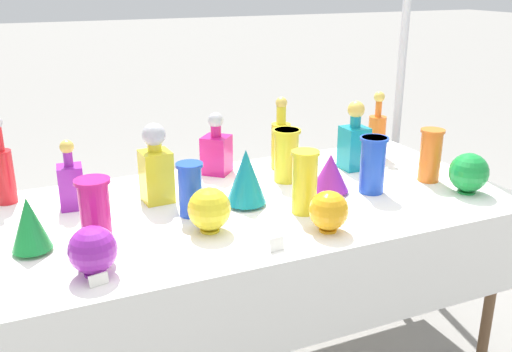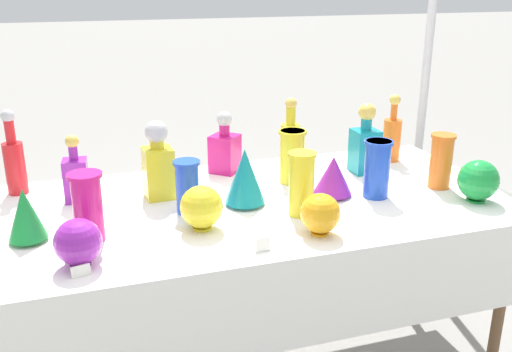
{
  "view_description": "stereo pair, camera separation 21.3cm",
  "coord_description": "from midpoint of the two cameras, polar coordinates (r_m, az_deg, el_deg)",
  "views": [
    {
      "loc": [
        -0.81,
        -1.84,
        1.57
      ],
      "look_at": [
        0.0,
        0.0,
        0.86
      ],
      "focal_mm": 40.0,
      "sensor_mm": 36.0,
      "label": 1
    },
    {
      "loc": [
        -0.61,
        -1.91,
        1.57
      ],
      "look_at": [
        0.0,
        0.0,
        0.86
      ],
      "focal_mm": 40.0,
      "sensor_mm": 36.0,
      "label": 2
    }
  ],
  "objects": [
    {
      "name": "display_table",
      "position": [
        2.16,
        3.13,
        -4.33
      ],
      "size": [
        1.95,
        0.96,
        0.76
      ],
      "color": "white",
      "rests_on": "ground"
    },
    {
      "name": "tall_bottle_0",
      "position": [
        2.35,
        -20.68,
        1.39
      ],
      "size": [
        0.08,
        0.08,
        0.34
      ],
      "color": "red",
      "rests_on": "display_table"
    },
    {
      "name": "tall_bottle_1",
      "position": [
        2.7,
        15.67,
        3.89
      ],
      "size": [
        0.08,
        0.08,
        0.31
      ],
      "color": "orange",
      "rests_on": "display_table"
    },
    {
      "name": "tall_bottle_2",
      "position": [
        2.49,
        5.9,
        3.41
      ],
      "size": [
        0.08,
        0.08,
        0.32
      ],
      "color": "yellow",
      "rests_on": "display_table"
    },
    {
      "name": "square_decanter_0",
      "position": [
        2.21,
        -14.99,
        -0.02
      ],
      "size": [
        0.1,
        0.1,
        0.26
      ],
      "color": "purple",
      "rests_on": "display_table"
    },
    {
      "name": "square_decanter_1",
      "position": [
        2.45,
        -0.66,
        2.72
      ],
      "size": [
        0.15,
        0.15,
        0.27
      ],
      "color": "#C61972",
      "rests_on": "display_table"
    },
    {
      "name": "square_decanter_2",
      "position": [
        2.17,
        -7.02,
        1.21
      ],
      "size": [
        0.11,
        0.11,
        0.3
      ],
      "color": "yellow",
      "rests_on": "display_table"
    },
    {
      "name": "square_decanter_3",
      "position": [
        2.51,
        13.26,
        3.09
      ],
      "size": [
        0.11,
        0.11,
        0.3
      ],
      "color": "teal",
      "rests_on": "display_table"
    },
    {
      "name": "slender_vase_0",
      "position": [
        2.03,
        -3.91,
        -0.96
      ],
      "size": [
        0.1,
        0.1,
        0.19
      ],
      "color": "blue",
      "rests_on": "display_table"
    },
    {
      "name": "slender_vase_1",
      "position": [
        2.02,
        7.61,
        -0.67
      ],
      "size": [
        0.1,
        0.1,
        0.23
      ],
      "color": "yellow",
      "rests_on": "display_table"
    },
    {
      "name": "slender_vase_2",
      "position": [
        2.33,
        6.25,
        2.07
      ],
      "size": [
        0.12,
        0.12,
        0.22
      ],
      "color": "yellow",
      "rests_on": "display_table"
    },
    {
      "name": "slender_vase_3",
      "position": [
        2.41,
        20.47,
        1.51
      ],
      "size": [
        0.1,
        0.1,
        0.22
      ],
      "color": "orange",
      "rests_on": "display_table"
    },
    {
      "name": "slender_vase_4",
      "position": [
        2.24,
        14.71,
        0.8
      ],
      "size": [
        0.11,
        0.11,
        0.22
      ],
      "color": "blue",
      "rests_on": "display_table"
    },
    {
      "name": "slender_vase_5",
      "position": [
        1.86,
        -13.39,
        -2.91
      ],
      "size": [
        0.11,
        0.11,
        0.23
      ],
      "color": "#C61972",
      "rests_on": "display_table"
    },
    {
      "name": "fluted_vase_0",
      "position": [
        1.91,
        -19.16,
        -3.71
      ],
      "size": [
        0.12,
        0.12,
        0.18
      ],
      "color": "#198C38",
      "rests_on": "display_table"
    },
    {
      "name": "fluted_vase_1",
      "position": [
        2.09,
        1.79,
        -0.09
      ],
      "size": [
        0.15,
        0.15,
        0.22
      ],
      "color": "teal",
      "rests_on": "display_table"
    },
    {
      "name": "fluted_vase_2",
      "position": [
        2.22,
        10.47,
        0.02
      ],
      "size": [
        0.15,
        0.15,
        0.16
      ],
      "color": "purple",
      "rests_on": "display_table"
    },
    {
      "name": "round_bowl_0",
      "position": [
        1.9,
        -2.3,
        -3.18
      ],
      "size": [
        0.15,
        0.15,
        0.15
      ],
      "color": "yellow",
      "rests_on": "display_table"
    },
    {
      "name": "round_bowl_1",
      "position": [
        2.33,
        23.83,
        -0.44
      ],
      "size": [
        0.15,
        0.15,
        0.16
      ],
      "color": "#198C38",
      "rests_on": "display_table"
    },
    {
      "name": "round_bowl_2",
      "position": [
        1.71,
        -14.01,
        -6.5
      ],
      "size": [
        0.14,
        0.14,
        0.15
      ],
      "color": "purple",
      "rests_on": "display_table"
    },
    {
      "name": "round_bowl_3",
      "position": [
        1.89,
        9.69,
        -3.79
      ],
      "size": [
        0.13,
        0.13,
        0.14
      ],
      "color": "orange",
      "rests_on": "display_table"
    },
    {
      "name": "price_tag_left",
      "position": [
        1.68,
        -13.66,
        -9.29
      ],
      "size": [
        0.06,
        0.02,
        0.03
      ],
      "primitive_type": "cube",
      "rotation": [
        -0.21,
        0.0,
        0.22
      ],
      "color": "white",
      "rests_on": "display_table"
    },
    {
      "name": "price_tag_center",
      "position": [
        1.78,
        4.12,
        -6.95
      ],
      "size": [
        0.05,
        0.02,
        0.04
      ],
      "primitive_type": "cube",
      "rotation": [
        -0.21,
        0.0,
        0.09
      ],
      "color": "white",
      "rests_on": "display_table"
    },
    {
      "name": "cardboard_box_behind_left",
      "position": [
        3.21,
        -13.04,
        -6.32
      ],
      "size": [
        0.49,
        0.42,
        0.48
      ],
      "color": "tan",
      "rests_on": "ground"
    },
    {
      "name": "cardboard_box_behind_right",
      "position": [
        3.36,
        1.34,
        -5.32
      ],
      "size": [
        0.41,
        0.38,
        0.4
      ],
      "color": "tan",
      "rests_on": "ground"
    },
    {
      "name": "canopy_pole",
      "position": [
        3.18,
        18.43,
        8.88
      ],
      "size": [
        0.18,
        0.18,
        2.6
      ],
      "color": "silver",
      "rests_on": "ground"
    }
  ]
}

